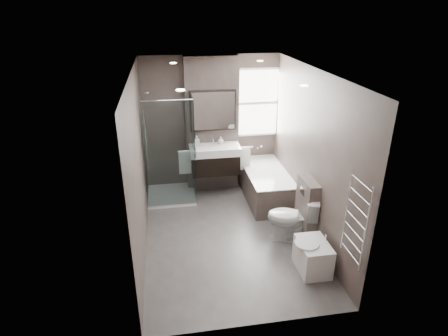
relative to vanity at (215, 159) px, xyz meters
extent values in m
cube|color=#504C49|center=(0.00, -1.43, -0.77)|extent=(2.65, 3.85, 0.05)
cube|color=silver|center=(0.00, -1.43, 1.88)|extent=(2.65, 3.85, 0.05)
cube|color=#534640|center=(0.00, 0.50, 0.56)|extent=(2.65, 0.05, 2.60)
cube|color=#534640|center=(0.00, -3.35, 0.56)|extent=(2.65, 0.05, 2.60)
cube|color=#534640|center=(-1.32, -1.43, 0.56)|extent=(0.05, 3.85, 2.60)
cube|color=#534640|center=(1.32, -1.43, 0.56)|extent=(0.05, 3.85, 2.60)
cube|color=#4F433E|center=(0.00, 0.35, 0.56)|extent=(1.00, 0.25, 2.60)
cube|color=black|center=(0.00, 0.00, -0.08)|extent=(0.90, 0.45, 0.38)
cube|color=white|center=(0.00, 0.00, 0.18)|extent=(0.95, 0.47, 0.15)
cylinder|color=silver|center=(0.00, 0.17, 0.32)|extent=(0.03, 0.03, 0.12)
cylinder|color=silver|center=(0.00, 0.11, 0.37)|extent=(0.02, 0.12, 0.02)
cube|color=black|center=(0.00, 0.19, 0.89)|extent=(0.86, 0.06, 0.76)
cube|color=white|center=(0.00, 0.15, 0.89)|extent=(0.80, 0.02, 0.70)
cube|color=white|center=(-0.56, -0.02, -0.02)|extent=(0.24, 0.06, 0.44)
cube|color=white|center=(0.56, -0.02, -0.02)|extent=(0.24, 0.06, 0.44)
cube|color=white|center=(-0.85, 0.02, -0.71)|extent=(0.90, 0.90, 0.06)
cube|color=white|center=(-0.85, -0.42, 0.29)|extent=(0.88, 0.01, 1.94)
cube|color=white|center=(-0.41, 0.02, 0.29)|extent=(0.01, 0.88, 1.94)
cylinder|color=silver|center=(-1.25, 0.02, 0.51)|extent=(0.02, 0.02, 1.00)
cube|color=#4F433E|center=(0.93, -0.33, -0.47)|extent=(0.75, 1.60, 0.55)
cube|color=white|center=(0.93, -0.33, -0.19)|extent=(0.75, 1.60, 0.03)
cube|color=white|center=(0.93, -0.33, -0.25)|extent=(0.61, 1.42, 0.12)
cube|color=white|center=(0.90, 0.45, 0.93)|extent=(0.98, 0.04, 1.33)
cube|color=white|center=(0.90, 0.43, 0.93)|extent=(0.90, 0.01, 1.25)
cube|color=white|center=(0.90, 0.42, 0.93)|extent=(0.90, 0.01, 0.05)
imported|color=white|center=(0.97, -1.71, -0.35)|extent=(0.85, 0.64, 0.77)
cube|color=#4F433E|center=(1.21, -1.68, -0.24)|extent=(0.18, 0.55, 1.00)
cube|color=silver|center=(1.11, -1.68, 0.08)|extent=(0.01, 0.16, 0.11)
cube|color=white|center=(1.02, -2.48, -0.52)|extent=(0.40, 0.55, 0.44)
cylinder|color=white|center=(0.91, -2.48, -0.30)|extent=(0.33, 0.33, 0.06)
cylinder|color=silver|center=(1.18, -2.48, -0.22)|extent=(0.02, 0.02, 0.10)
cylinder|color=silver|center=(1.25, -3.26, 0.38)|extent=(0.03, 0.03, 1.10)
cylinder|color=silver|center=(1.25, -2.80, 0.38)|extent=(0.03, 0.03, 1.10)
cube|color=silver|center=(1.25, -3.03, 0.38)|extent=(0.02, 0.46, 1.00)
imported|color=white|center=(-0.32, 0.05, 0.36)|extent=(0.09, 0.09, 0.20)
imported|color=white|center=(0.13, 0.12, 0.33)|extent=(0.11, 0.11, 0.14)
camera|label=1|loc=(-0.89, -6.48, 2.71)|focal=30.00mm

